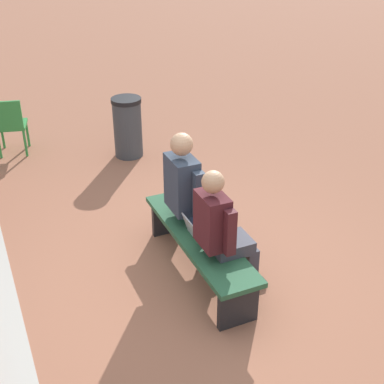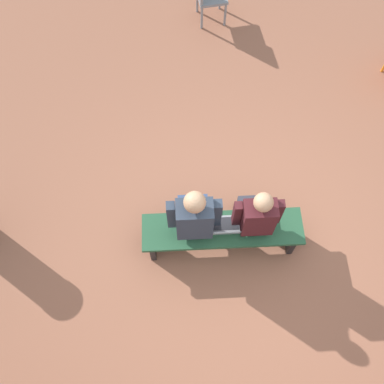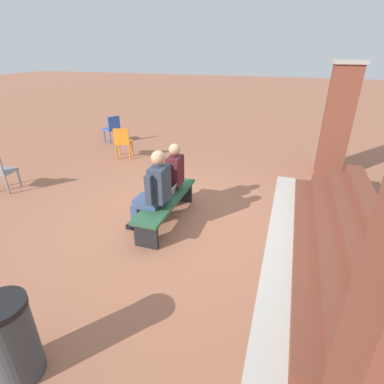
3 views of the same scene
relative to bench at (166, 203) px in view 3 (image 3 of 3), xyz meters
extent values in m
plane|color=#9E6047|center=(-0.16, 0.10, -0.35)|extent=(60.00, 60.00, 0.00)
cube|color=#B7B2A8|center=(0.00, 1.91, -0.35)|extent=(5.34, 0.40, 0.01)
cube|color=brown|center=(0.00, 2.71, -0.28)|extent=(4.54, 1.20, 0.15)
cube|color=brown|center=(0.00, 2.86, -0.13)|extent=(4.54, 0.90, 0.15)
cube|color=brown|center=(0.00, 3.01, 0.02)|extent=(4.54, 0.60, 0.15)
cube|color=brown|center=(0.00, 3.16, 0.17)|extent=(4.54, 0.30, 0.15)
cube|color=brown|center=(-3.27, 2.81, 0.86)|extent=(0.56, 0.56, 2.43)
cube|color=gray|center=(-3.27, 2.81, 2.11)|extent=(0.64, 0.64, 0.08)
cube|color=#285638|center=(0.00, 0.00, 0.07)|extent=(1.80, 0.44, 0.05)
cube|color=black|center=(-0.80, 0.00, -0.15)|extent=(0.06, 0.37, 0.40)
cube|color=black|center=(0.80, 0.00, -0.15)|extent=(0.06, 0.37, 0.40)
cube|color=#383842|center=(-0.34, -0.16, 0.15)|extent=(0.31, 0.36, 0.13)
cube|color=#383842|center=(-0.43, -0.34, -0.13)|extent=(0.10, 0.11, 0.45)
cube|color=black|center=(-0.43, -0.39, -0.32)|extent=(0.10, 0.22, 0.06)
cube|color=#383842|center=(-0.26, -0.34, -0.13)|extent=(0.10, 0.11, 0.45)
cube|color=black|center=(-0.26, -0.39, -0.32)|extent=(0.10, 0.22, 0.06)
cube|color=#47191E|center=(-0.34, 0.04, 0.46)|extent=(0.34, 0.22, 0.50)
cube|color=navy|center=(-0.34, -0.07, 0.43)|extent=(0.04, 0.01, 0.30)
cube|color=#47191E|center=(-0.56, -0.02, 0.45)|extent=(0.08, 0.09, 0.43)
cube|color=#47191E|center=(-0.13, -0.02, 0.45)|extent=(0.08, 0.09, 0.43)
sphere|color=tan|center=(-0.34, 0.04, 0.84)|extent=(0.20, 0.20, 0.20)
cube|color=#384C75|center=(0.32, -0.18, 0.15)|extent=(0.34, 0.40, 0.14)
cube|color=#384C75|center=(0.23, -0.38, -0.13)|extent=(0.11, 0.12, 0.45)
cube|color=black|center=(0.23, -0.44, -0.32)|extent=(0.11, 0.24, 0.07)
cube|color=#384C75|center=(0.41, -0.38, -0.13)|extent=(0.11, 0.12, 0.45)
cube|color=black|center=(0.41, -0.44, -0.32)|extent=(0.11, 0.24, 0.07)
cube|color=#2D3847|center=(0.32, 0.04, 0.50)|extent=(0.38, 0.24, 0.55)
cube|color=#2D3847|center=(0.08, -0.03, 0.48)|extent=(0.09, 0.10, 0.47)
cube|color=#2D3847|center=(0.56, -0.03, 0.48)|extent=(0.09, 0.10, 0.47)
sphere|color=tan|center=(0.32, 0.04, 0.92)|extent=(0.22, 0.22, 0.22)
cube|color=#9EA0A5|center=(-0.04, -0.04, 0.11)|extent=(0.32, 0.22, 0.02)
cube|color=#2D2D33|center=(-0.04, -0.05, 0.12)|extent=(0.29, 0.15, 0.00)
cube|color=#9EA0A5|center=(-0.04, 0.10, 0.21)|extent=(0.32, 0.07, 0.19)
cube|color=#33519E|center=(-0.04, 0.09, 0.21)|extent=(0.28, 0.06, 0.17)
cube|color=gray|center=(-0.13, -3.71, 0.07)|extent=(0.47, 0.47, 0.04)
cylinder|color=gray|center=(-0.33, -3.55, -0.15)|extent=(0.04, 0.04, 0.40)
cylinder|color=gray|center=(-0.28, -3.91, -0.15)|extent=(0.04, 0.04, 0.40)
cylinder|color=gray|center=(0.02, -3.51, -0.15)|extent=(0.04, 0.04, 0.40)
cube|color=#2D56B7|center=(-3.98, -3.52, 0.07)|extent=(0.57, 0.57, 0.04)
cube|color=#2D56B7|center=(-3.89, -3.35, 0.29)|extent=(0.37, 0.22, 0.40)
cylinder|color=#2D56B7|center=(-4.23, -3.59, -0.15)|extent=(0.04, 0.04, 0.40)
cylinder|color=#2D56B7|center=(-3.91, -3.76, -0.15)|extent=(0.04, 0.04, 0.40)
cylinder|color=#2D56B7|center=(-4.06, -3.28, -0.15)|extent=(0.04, 0.04, 0.40)
cylinder|color=#2D56B7|center=(-3.74, -3.45, -0.15)|extent=(0.04, 0.04, 0.40)
cube|color=orange|center=(-2.78, -2.40, 0.07)|extent=(0.52, 0.52, 0.04)
cube|color=orange|center=(-2.60, -2.35, 0.29)|extent=(0.15, 0.39, 0.40)
cylinder|color=orange|center=(-3.00, -2.28, -0.15)|extent=(0.04, 0.04, 0.40)
cylinder|color=orange|center=(-2.90, -2.62, -0.15)|extent=(0.04, 0.04, 0.40)
cylinder|color=orange|center=(-2.66, -2.18, -0.15)|extent=(0.04, 0.04, 0.40)
cylinder|color=orange|center=(-2.56, -2.52, -0.15)|extent=(0.04, 0.04, 0.40)
cylinder|color=#383D42|center=(2.93, -0.24, 0.05)|extent=(0.40, 0.40, 0.80)
camera|label=1|loc=(-3.87, 1.81, 2.93)|focal=50.00mm
camera|label=2|loc=(0.43, 1.81, 4.76)|focal=42.00mm
camera|label=3|loc=(4.13, 1.81, 2.37)|focal=28.00mm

